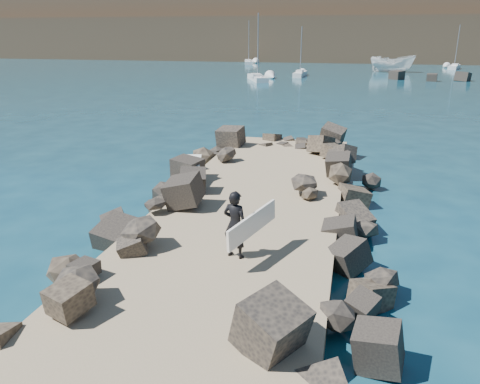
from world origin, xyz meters
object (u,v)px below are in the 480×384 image
at_px(boat_imported, 392,64).
at_px(surfer_with_board, 238,224).
at_px(surfboard_resting, 190,174).
at_px(sailboat_b, 300,74).

height_order(boat_imported, surfer_with_board, boat_imported).
relative_size(surfboard_resting, boat_imported, 0.38).
height_order(surfboard_resting, boat_imported, boat_imported).
xyz_separation_m(surfboard_resting, boat_imported, (11.56, 66.78, 0.31)).
bearing_deg(surfer_with_board, sailboat_b, 95.10).
bearing_deg(sailboat_b, surfer_with_board, -84.90).
bearing_deg(sailboat_b, boat_imported, 39.92).
distance_m(surfer_with_board, sailboat_b, 60.96).
relative_size(boat_imported, sailboat_b, 0.98).
bearing_deg(sailboat_b, surfboard_resting, -87.72).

